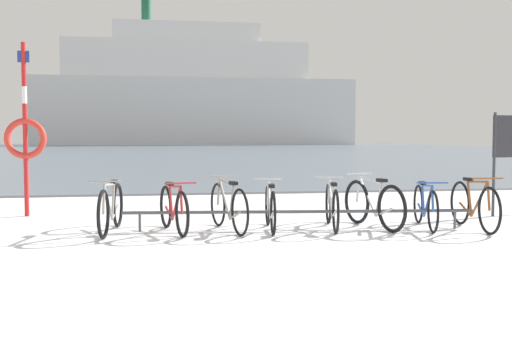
% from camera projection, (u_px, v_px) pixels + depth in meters
% --- Properties ---
extents(ground, '(80.00, 132.00, 0.08)m').
position_uv_depth(ground, '(174.00, 151.00, 57.77)').
color(ground, white).
extents(bike_rack, '(5.34, 0.59, 0.31)m').
position_uv_depth(bike_rack, '(300.00, 212.00, 8.94)').
color(bike_rack, '#4C5156').
rests_on(bike_rack, ground).
extents(bicycle_0, '(0.46, 1.76, 0.81)m').
position_uv_depth(bicycle_0, '(111.00, 208.00, 8.68)').
color(bicycle_0, black).
rests_on(bicycle_0, ground).
extents(bicycle_1, '(0.53, 1.58, 0.78)m').
position_uv_depth(bicycle_1, '(174.00, 209.00, 8.70)').
color(bicycle_1, black).
rests_on(bicycle_1, ground).
extents(bicycle_2, '(0.53, 1.67, 0.81)m').
position_uv_depth(bicycle_2, '(228.00, 207.00, 8.85)').
color(bicycle_2, black).
rests_on(bicycle_2, ground).
extents(bicycle_3, '(0.46, 1.59, 0.76)m').
position_uv_depth(bicycle_3, '(270.00, 207.00, 8.91)').
color(bicycle_3, black).
rests_on(bicycle_3, ground).
extents(bicycle_4, '(0.47, 1.65, 0.77)m').
position_uv_depth(bicycle_4, '(332.00, 206.00, 9.08)').
color(bicycle_4, black).
rests_on(bicycle_4, ground).
extents(bicycle_5, '(0.53, 1.66, 0.83)m').
position_uv_depth(bicycle_5, '(373.00, 204.00, 9.13)').
color(bicycle_5, black).
rests_on(bicycle_5, ground).
extents(bicycle_6, '(0.52, 1.62, 0.75)m').
position_uv_depth(bicycle_6, '(425.00, 206.00, 9.13)').
color(bicycle_6, black).
rests_on(bicycle_6, ground).
extents(bicycle_7, '(0.46, 1.71, 0.83)m').
position_uv_depth(bicycle_7, '(474.00, 205.00, 8.99)').
color(bicycle_7, black).
rests_on(bicycle_7, ground).
extents(info_sign, '(0.55, 0.16, 1.85)m').
position_uv_depth(info_sign, '(505.00, 146.00, 10.52)').
color(info_sign, '#33383D').
rests_on(info_sign, ground).
extents(rescue_post, '(0.73, 0.11, 3.07)m').
position_uv_depth(rescue_post, '(25.00, 134.00, 10.40)').
color(rescue_post, red).
rests_on(rescue_post, ground).
extents(ferry_ship, '(49.59, 8.36, 23.32)m').
position_uv_depth(ferry_ship, '(193.00, 95.00, 92.30)').
color(ferry_ship, silver).
rests_on(ferry_ship, ground).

